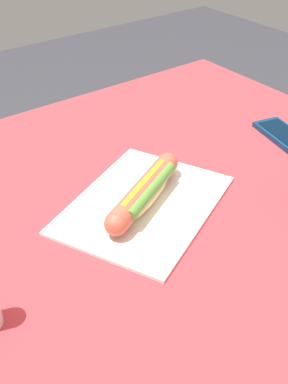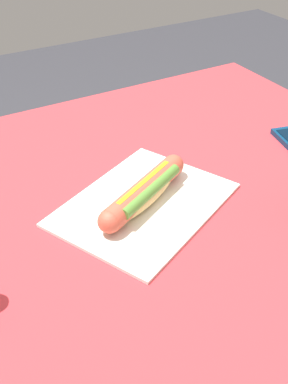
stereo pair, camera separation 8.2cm
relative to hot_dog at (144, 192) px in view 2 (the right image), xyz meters
The scene contains 3 objects.
dining_table 0.18m from the hot_dog, 131.75° to the right, with size 1.09×0.87×0.77m.
paper_wrapper 0.03m from the hot_dog, 63.48° to the right, with size 0.30×0.23×0.01m, color silver.
hot_dog is the anchor object (origin of this frame).
Camera 2 is at (0.36, 0.60, 1.28)m, focal length 44.35 mm.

